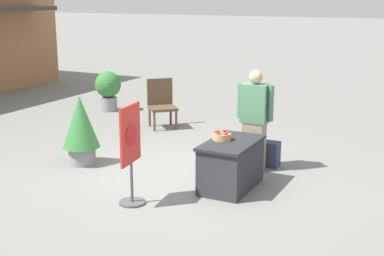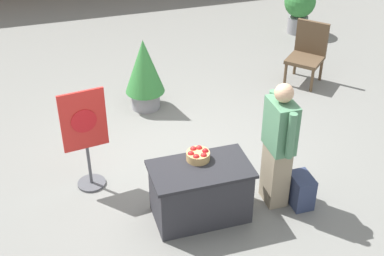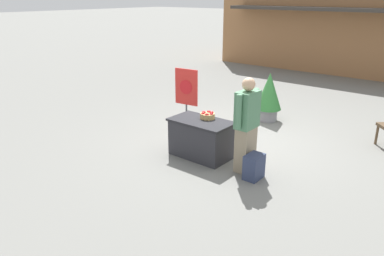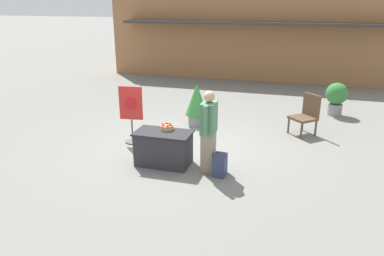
{
  "view_description": "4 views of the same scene",
  "coord_description": "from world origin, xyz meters",
  "px_view_note": "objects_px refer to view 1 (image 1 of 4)",
  "views": [
    {
      "loc": [
        -6.98,
        -3.8,
        2.77
      ],
      "look_at": [
        -0.46,
        -0.54,
        0.94
      ],
      "focal_mm": 50.0,
      "sensor_mm": 36.0,
      "label": 1
    },
    {
      "loc": [
        -1.6,
        -5.57,
        4.37
      ],
      "look_at": [
        -0.05,
        -0.51,
        0.93
      ],
      "focal_mm": 50.0,
      "sensor_mm": 36.0,
      "label": 2
    },
    {
      "loc": [
        3.84,
        -6.1,
        2.88
      ],
      "look_at": [
        -0.3,
        -1.01,
        0.52
      ],
      "focal_mm": 35.0,
      "sensor_mm": 36.0,
      "label": 3
    },
    {
      "loc": [
        2.5,
        -7.68,
        3.26
      ],
      "look_at": [
        0.39,
        -0.58,
        0.71
      ],
      "focal_mm": 35.0,
      "sensor_mm": 36.0,
      "label": 4
    }
  ],
  "objects_px": {
    "display_table": "(231,165)",
    "person_visitor": "(255,120)",
    "potted_plant_near_left": "(81,127)",
    "potted_plant_near_right": "(108,88)",
    "backpack": "(269,154)",
    "apple_basket": "(222,136)",
    "poster_board": "(131,151)",
    "patio_chair": "(161,101)"
  },
  "relations": [
    {
      "from": "apple_basket",
      "to": "potted_plant_near_left",
      "type": "xyz_separation_m",
      "value": [
        -0.07,
        2.51,
        -0.13
      ]
    },
    {
      "from": "apple_basket",
      "to": "patio_chair",
      "type": "height_order",
      "value": "patio_chair"
    },
    {
      "from": "person_visitor",
      "to": "patio_chair",
      "type": "height_order",
      "value": "person_visitor"
    },
    {
      "from": "display_table",
      "to": "person_visitor",
      "type": "bearing_deg",
      "value": -0.04
    },
    {
      "from": "display_table",
      "to": "potted_plant_near_right",
      "type": "bearing_deg",
      "value": 52.49
    },
    {
      "from": "apple_basket",
      "to": "poster_board",
      "type": "relative_size",
      "value": 0.2
    },
    {
      "from": "backpack",
      "to": "apple_basket",
      "type": "bearing_deg",
      "value": 164.77
    },
    {
      "from": "backpack",
      "to": "patio_chair",
      "type": "height_order",
      "value": "patio_chair"
    },
    {
      "from": "display_table",
      "to": "backpack",
      "type": "relative_size",
      "value": 2.76
    },
    {
      "from": "apple_basket",
      "to": "poster_board",
      "type": "xyz_separation_m",
      "value": [
        -1.18,
        0.8,
        -0.03
      ]
    },
    {
      "from": "patio_chair",
      "to": "potted_plant_near_right",
      "type": "relative_size",
      "value": 1.06
    },
    {
      "from": "person_visitor",
      "to": "backpack",
      "type": "bearing_deg",
      "value": 149.08
    },
    {
      "from": "backpack",
      "to": "poster_board",
      "type": "xyz_separation_m",
      "value": [
        -2.39,
        1.13,
        0.53
      ]
    },
    {
      "from": "potted_plant_near_left",
      "to": "potted_plant_near_right",
      "type": "xyz_separation_m",
      "value": [
        3.68,
        2.05,
        -0.07
      ]
    },
    {
      "from": "backpack",
      "to": "potted_plant_near_right",
      "type": "height_order",
      "value": "potted_plant_near_right"
    },
    {
      "from": "poster_board",
      "to": "potted_plant_near_right",
      "type": "xyz_separation_m",
      "value": [
        4.79,
        3.76,
        -0.18
      ]
    },
    {
      "from": "patio_chair",
      "to": "apple_basket",
      "type": "bearing_deg",
      "value": -0.04
    },
    {
      "from": "potted_plant_near_right",
      "to": "display_table",
      "type": "bearing_deg",
      "value": -127.51
    },
    {
      "from": "apple_basket",
      "to": "person_visitor",
      "type": "distance_m",
      "value": 0.95
    },
    {
      "from": "backpack",
      "to": "potted_plant_near_left",
      "type": "xyz_separation_m",
      "value": [
        -1.28,
        2.84,
        0.43
      ]
    },
    {
      "from": "backpack",
      "to": "poster_board",
      "type": "height_order",
      "value": "poster_board"
    },
    {
      "from": "apple_basket",
      "to": "potted_plant_near_left",
      "type": "height_order",
      "value": "potted_plant_near_left"
    },
    {
      "from": "display_table",
      "to": "poster_board",
      "type": "relative_size",
      "value": 0.85
    },
    {
      "from": "display_table",
      "to": "apple_basket",
      "type": "bearing_deg",
      "value": 82.81
    },
    {
      "from": "display_table",
      "to": "backpack",
      "type": "distance_m",
      "value": 1.25
    },
    {
      "from": "apple_basket",
      "to": "person_visitor",
      "type": "xyz_separation_m",
      "value": [
        0.93,
        -0.16,
        0.06
      ]
    },
    {
      "from": "person_visitor",
      "to": "backpack",
      "type": "height_order",
      "value": "person_visitor"
    },
    {
      "from": "apple_basket",
      "to": "potted_plant_near_left",
      "type": "bearing_deg",
      "value": 91.61
    },
    {
      "from": "potted_plant_near_left",
      "to": "poster_board",
      "type": "bearing_deg",
      "value": -123.1
    },
    {
      "from": "potted_plant_near_left",
      "to": "potted_plant_near_right",
      "type": "height_order",
      "value": "potted_plant_near_left"
    },
    {
      "from": "display_table",
      "to": "potted_plant_near_right",
      "type": "distance_m",
      "value": 5.96
    },
    {
      "from": "patio_chair",
      "to": "person_visitor",
      "type": "bearing_deg",
      "value": 13.04
    },
    {
      "from": "potted_plant_near_left",
      "to": "potted_plant_near_right",
      "type": "distance_m",
      "value": 4.21
    },
    {
      "from": "person_visitor",
      "to": "potted_plant_near_right",
      "type": "height_order",
      "value": "person_visitor"
    },
    {
      "from": "poster_board",
      "to": "potted_plant_near_right",
      "type": "bearing_deg",
      "value": 120.91
    },
    {
      "from": "person_visitor",
      "to": "poster_board",
      "type": "distance_m",
      "value": 2.32
    },
    {
      "from": "person_visitor",
      "to": "potted_plant_near_left",
      "type": "height_order",
      "value": "person_visitor"
    },
    {
      "from": "apple_basket",
      "to": "patio_chair",
      "type": "relative_size",
      "value": 0.27
    },
    {
      "from": "person_visitor",
      "to": "potted_plant_near_left",
      "type": "relative_size",
      "value": 1.41
    },
    {
      "from": "person_visitor",
      "to": "backpack",
      "type": "distance_m",
      "value": 0.7
    },
    {
      "from": "poster_board",
      "to": "apple_basket",
      "type": "bearing_deg",
      "value": 48.59
    },
    {
      "from": "person_visitor",
      "to": "poster_board",
      "type": "xyz_separation_m",
      "value": [
        -2.11,
        0.97,
        -0.09
      ]
    }
  ]
}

